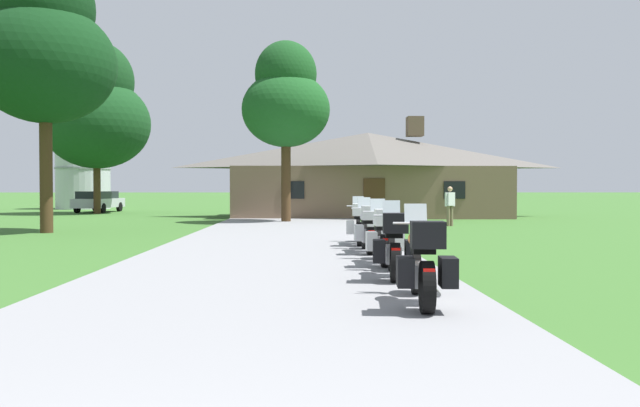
{
  "coord_description": "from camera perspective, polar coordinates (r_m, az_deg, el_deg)",
  "views": [
    {
      "loc": [
        0.64,
        -1.34,
        1.57
      ],
      "look_at": [
        1.2,
        23.29,
        1.0
      ],
      "focal_mm": 35.9,
      "sensor_mm": 36.0,
      "label": 1
    }
  ],
  "objects": [
    {
      "name": "motorcycle_white_third_in_row",
      "position": [
        12.84,
        5.6,
        -2.98
      ],
      "size": [
        0.73,
        2.08,
        1.3
      ],
      "rotation": [
        0.0,
        0.0,
        -0.02
      ],
      "color": "black",
      "rests_on": "asphalt_driveway"
    },
    {
      "name": "tree_left_far",
      "position": [
        42.82,
        -19.3,
        7.8
      ],
      "size": [
        6.64,
        6.64,
        10.8
      ],
      "color": "#422D19",
      "rests_on": "ground"
    },
    {
      "name": "motorcycle_black_second_in_row",
      "position": [
        10.89,
        6.61,
        -3.76
      ],
      "size": [
        0.83,
        2.08,
        1.3
      ],
      "rotation": [
        0.0,
        0.0,
        -0.09
      ],
      "color": "black",
      "rests_on": "asphalt_driveway"
    },
    {
      "name": "motorcycle_silver_fourth_in_row",
      "position": [
        15.16,
        4.33,
        -2.32
      ],
      "size": [
        0.72,
        2.08,
        1.3
      ],
      "rotation": [
        0.0,
        0.0,
        0.01
      ],
      "color": "black",
      "rests_on": "asphalt_driveway"
    },
    {
      "name": "tree_by_lodge_front",
      "position": [
        29.9,
        -3.06,
        9.23
      ],
      "size": [
        4.07,
        4.07,
        8.38
      ],
      "color": "#422D19",
      "rests_on": "ground"
    },
    {
      "name": "motorcycle_green_farthest_in_row",
      "position": [
        17.33,
        3.54,
        -1.86
      ],
      "size": [
        0.77,
        2.08,
        1.3
      ],
      "rotation": [
        0.0,
        0.0,
        -0.05
      ],
      "color": "black",
      "rests_on": "asphalt_driveway"
    },
    {
      "name": "ground_plane",
      "position": [
        21.41,
        -3.03,
        -2.89
      ],
      "size": [
        500.0,
        500.0,
        0.0
      ],
      "primitive_type": "plane",
      "color": "#386628"
    },
    {
      "name": "motorcycle_orange_nearest_to_camera",
      "position": [
        8.34,
        9.17,
        -5.32
      ],
      "size": [
        0.81,
        2.08,
        1.3
      ],
      "rotation": [
        0.0,
        0.0,
        -0.08
      ],
      "color": "black",
      "rests_on": "asphalt_driveway"
    },
    {
      "name": "bystander_white_shirt_near_lodge",
      "position": [
        27.4,
        11.5,
        -0.04
      ],
      "size": [
        0.49,
        0.37,
        1.67
      ],
      "rotation": [
        0.0,
        0.0,
        0.53
      ],
      "color": "#75664C",
      "rests_on": "ground"
    },
    {
      "name": "stone_lodge",
      "position": [
        36.06,
        4.29,
        2.69
      ],
      "size": [
        15.59,
        7.04,
        5.62
      ],
      "color": "brown",
      "rests_on": "ground"
    },
    {
      "name": "asphalt_driveway",
      "position": [
        19.41,
        -3.2,
        -3.23
      ],
      "size": [
        6.4,
        80.0,
        0.06
      ],
      "primitive_type": "cube",
      "color": "gray",
      "rests_on": "ground"
    },
    {
      "name": "tree_left_near",
      "position": [
        25.23,
        -23.32,
        12.63
      ],
      "size": [
        4.94,
        4.94,
        9.82
      ],
      "color": "#422D19",
      "rests_on": "ground"
    },
    {
      "name": "metal_silo_distant",
      "position": [
        53.14,
        -20.37,
        3.51
      ],
      "size": [
        4.2,
        4.2,
        7.34
      ],
      "color": "#B2B7BC",
      "rests_on": "ground"
    },
    {
      "name": "parked_silver_suv_far_left",
      "position": [
        45.2,
        -19.14,
        0.25
      ],
      "size": [
        2.25,
        4.75,
        1.4
      ],
      "rotation": [
        0.0,
        0.0,
        -0.09
      ],
      "color": "#ADAFB7",
      "rests_on": "ground"
    }
  ]
}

